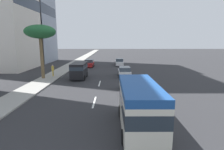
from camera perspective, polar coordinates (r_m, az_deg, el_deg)
The scene contains 12 objects.
ground_plane at distance 36.18m, azimuth -2.70°, elevation 1.68°, with size 198.00×198.00×0.00m, color #2D2D30.
sidewalk_right at distance 37.35m, azimuth -14.86°, elevation 1.74°, with size 162.00×2.99×0.15m, color #9E9B93.
lane_stripe_mid at distance 17.16m, azimuth -5.58°, elevation -8.44°, with size 3.20×0.16×0.01m, color silver.
lane_stripe_far at distance 24.45m, azimuth -3.92°, elevation -2.64°, with size 3.20×0.16×0.01m, color silver.
minibus_lead at distance 11.83m, azimuth 8.44°, elevation -9.06°, with size 6.44×2.40×2.97m.
car_second at distance 42.43m, azimuth 2.30°, elevation 4.08°, with size 4.76×1.87×1.67m.
car_third at distance 29.23m, azimuth 3.91°, elevation 1.02°, with size 4.50×1.91×1.56m.
car_fourth at distance 40.40m, azimuth -7.14°, elevation 3.65°, with size 4.03×1.91×1.64m.
car_fifth at distance 20.56m, azimuth 5.46°, elevation -3.10°, with size 4.70×1.94×1.55m.
van_sixth at distance 27.94m, azimuth -10.25°, elevation 1.73°, with size 4.90×2.08×2.39m.
pedestrian_near_lamp at distance 29.85m, azimuth -18.08°, elevation 1.54°, with size 0.34×0.38×1.82m.
palm_tree at distance 28.55m, azimuth -21.62°, elevation 12.27°, with size 4.36×4.36×7.75m.
Camera 1 is at (-4.21, -1.61, 5.58)m, focal length 29.14 mm.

